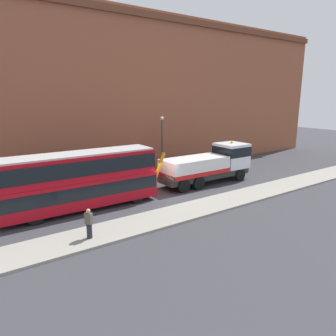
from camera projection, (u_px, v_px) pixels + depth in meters
name	position (u px, v px, depth m)	size (l,w,h in m)	color
ground_plane	(160.00, 195.00, 24.95)	(120.00, 120.00, 0.00)	#38383D
near_kerb	(193.00, 210.00, 21.57)	(60.00, 2.80, 0.15)	gray
building_facade	(113.00, 93.00, 29.62)	(60.00, 1.50, 16.00)	#935138
recovery_tow_truck	(210.00, 164.00, 28.18)	(10.16, 2.75, 3.67)	#2D2D2D
double_decker_bus	(80.00, 179.00, 21.39)	(11.08, 2.69, 4.06)	#B70C19
pedestrian_onlooker	(89.00, 224.00, 16.94)	(0.44, 0.48, 1.71)	#232333
street_lamp	(162.00, 140.00, 31.22)	(0.36, 0.36, 5.83)	#38383D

